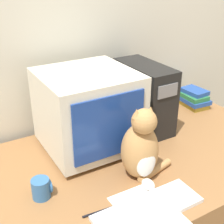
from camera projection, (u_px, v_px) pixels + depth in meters
wall_back at (88, 33)px, 1.77m from camera, size 7.00×0.05×2.50m
desk at (136, 210)px, 1.74m from camera, size 1.65×0.94×0.73m
crt_monitor at (88, 111)px, 1.56m from camera, size 0.45×0.44×0.41m
computer_tower at (144, 97)px, 1.79m from camera, size 0.18×0.40×0.38m
keyboard at (148, 209)px, 1.23m from camera, size 0.45×0.15×0.02m
cat at (141, 149)px, 1.36m from camera, size 0.27×0.23×0.36m
book_stack at (194, 98)px, 2.10m from camera, size 0.16×0.22×0.12m
pen at (101, 211)px, 1.22m from camera, size 0.16×0.02×0.01m
paper_sheet at (148, 211)px, 1.23m from camera, size 0.21×0.30×0.00m
mug at (42, 188)px, 1.29m from camera, size 0.08×0.08×0.09m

